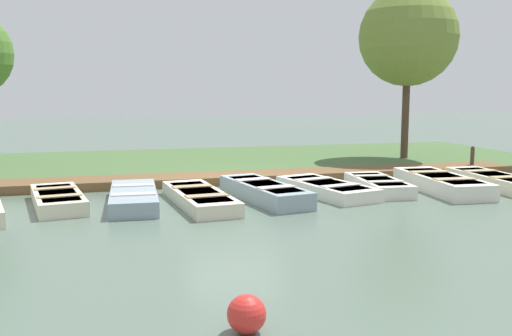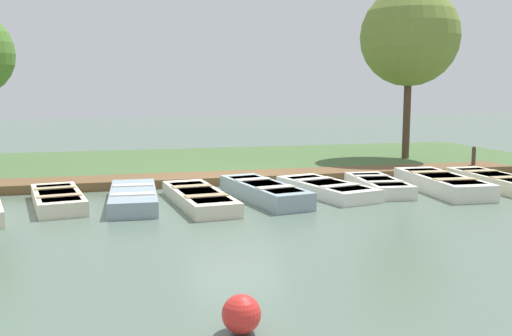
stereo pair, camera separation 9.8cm
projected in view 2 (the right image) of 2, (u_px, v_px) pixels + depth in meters
The scene contains 14 objects.
ground_plane at pixel (235, 190), 15.12m from camera, with size 80.00×80.00×0.00m, color #566B5B.
shore_bank at pixel (204, 163), 19.90m from camera, with size 8.00×24.00×0.21m.
dock_walkway at pixel (225, 178), 16.41m from camera, with size 1.34×18.37×0.24m.
rowboat_1 at pixel (58, 199), 13.05m from camera, with size 3.00×1.47×0.35m.
rowboat_2 at pixel (133, 197), 13.20m from camera, with size 3.21×1.18×0.38m.
rowboat_3 at pixel (199, 197), 13.23m from camera, with size 3.55×1.37×0.34m.
rowboat_4 at pixel (264, 191), 13.78m from camera, with size 3.44×1.57×0.43m.
rowboat_5 at pixel (326, 188), 14.45m from camera, with size 3.23×1.86×0.34m.
rowboat_6 at pixel (378, 185), 14.91m from camera, with size 2.72×1.24×0.36m.
rowboat_7 at pixel (442, 183), 14.97m from camera, with size 3.48×1.39×0.44m.
rowboat_8 at pixel (494, 180), 15.54m from camera, with size 3.15×1.12×0.39m.
mooring_post_far at pixel (474, 159), 18.30m from camera, with size 0.12×0.12×0.85m.
buoy at pixel (241, 314), 6.26m from camera, with size 0.44×0.44×0.44m.
park_tree_left at pixel (410, 37), 19.80m from camera, with size 3.43×3.43×6.19m.
Camera 2 is at (14.56, -3.18, 2.67)m, focal length 40.00 mm.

